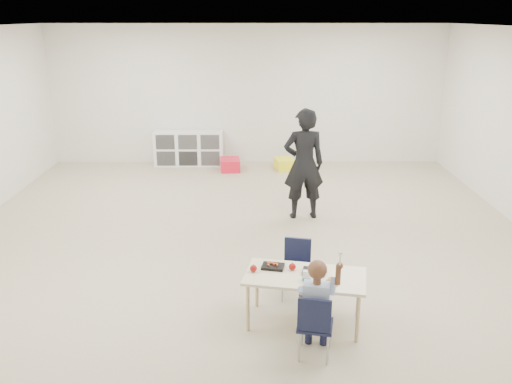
{
  "coord_description": "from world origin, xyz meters",
  "views": [
    {
      "loc": [
        0.11,
        -6.57,
        2.96
      ],
      "look_at": [
        0.15,
        -0.15,
        0.85
      ],
      "focal_mm": 38.0,
      "sensor_mm": 36.0,
      "label": 1
    }
  ],
  "objects_px": {
    "chair_near": "(315,324)",
    "adult": "(304,164)",
    "cubby_shelf": "(189,148)",
    "table": "(304,299)",
    "child": "(316,305)"
  },
  "relations": [
    {
      "from": "chair_near",
      "to": "cubby_shelf",
      "type": "relative_size",
      "value": 0.46
    },
    {
      "from": "table",
      "to": "adult",
      "type": "distance_m",
      "value": 3.08
    },
    {
      "from": "adult",
      "to": "table",
      "type": "bearing_deg",
      "value": 79.34
    },
    {
      "from": "table",
      "to": "chair_near",
      "type": "relative_size",
      "value": 1.96
    },
    {
      "from": "child",
      "to": "adult",
      "type": "bearing_deg",
      "value": 98.07
    },
    {
      "from": "table",
      "to": "child",
      "type": "height_order",
      "value": "child"
    },
    {
      "from": "table",
      "to": "child",
      "type": "distance_m",
      "value": 0.58
    },
    {
      "from": "chair_near",
      "to": "adult",
      "type": "bearing_deg",
      "value": 98.07
    },
    {
      "from": "table",
      "to": "chair_near",
      "type": "bearing_deg",
      "value": -73.69
    },
    {
      "from": "chair_near",
      "to": "cubby_shelf",
      "type": "distance_m",
      "value": 6.87
    },
    {
      "from": "table",
      "to": "adult",
      "type": "relative_size",
      "value": 0.75
    },
    {
      "from": "adult",
      "to": "child",
      "type": "bearing_deg",
      "value": 80.79
    },
    {
      "from": "chair_near",
      "to": "cubby_shelf",
      "type": "xyz_separation_m",
      "value": [
        -1.87,
        6.61,
        0.03
      ]
    },
    {
      "from": "chair_near",
      "to": "adult",
      "type": "height_order",
      "value": "adult"
    },
    {
      "from": "cubby_shelf",
      "to": "chair_near",
      "type": "bearing_deg",
      "value": -74.25
    }
  ]
}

